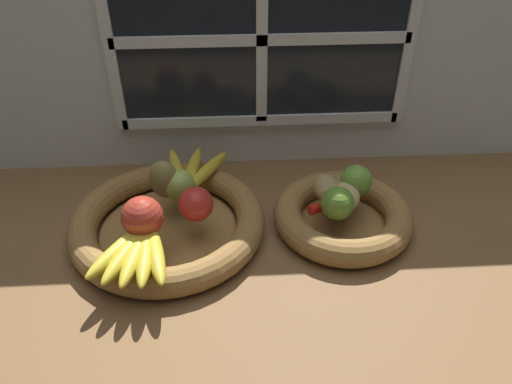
# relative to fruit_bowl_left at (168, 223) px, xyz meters

# --- Properties ---
(ground_plane) EXTENTS (1.40, 0.90, 0.03)m
(ground_plane) POSITION_rel_fruit_bowl_left_xyz_m (0.21, -0.02, -0.04)
(ground_plane) COLOR brown
(back_wall) EXTENTS (1.40, 0.05, 0.55)m
(back_wall) POSITION_rel_fruit_bowl_left_xyz_m (0.21, 0.27, 0.25)
(back_wall) COLOR silver
(back_wall) RESTS_ON ground_plane
(fruit_bowl_left) EXTENTS (0.39, 0.39, 0.06)m
(fruit_bowl_left) POSITION_rel_fruit_bowl_left_xyz_m (0.00, 0.00, 0.00)
(fruit_bowl_left) COLOR olive
(fruit_bowl_left) RESTS_ON ground_plane
(fruit_bowl_right) EXTENTS (0.28, 0.28, 0.06)m
(fruit_bowl_right) POSITION_rel_fruit_bowl_left_xyz_m (0.36, 0.00, 0.00)
(fruit_bowl_right) COLOR olive
(fruit_bowl_right) RESTS_ON ground_plane
(apple_green_back) EXTENTS (0.06, 0.06, 0.06)m
(apple_green_back) POSITION_rel_fruit_bowl_left_xyz_m (0.03, 0.05, 0.06)
(apple_green_back) COLOR #99B74C
(apple_green_back) RESTS_ON fruit_bowl_left
(apple_red_front) EXTENTS (0.08, 0.08, 0.08)m
(apple_red_front) POSITION_rel_fruit_bowl_left_xyz_m (-0.03, -0.06, 0.07)
(apple_red_front) COLOR #B73828
(apple_red_front) RESTS_ON fruit_bowl_left
(apple_red_right) EXTENTS (0.07, 0.07, 0.07)m
(apple_red_right) POSITION_rel_fruit_bowl_left_xyz_m (0.06, -0.02, 0.06)
(apple_red_right) COLOR red
(apple_red_right) RESTS_ON fruit_bowl_left
(pear_brown) EXTENTS (0.08, 0.07, 0.08)m
(pear_brown) POSITION_rel_fruit_bowl_left_xyz_m (-0.00, 0.05, 0.07)
(pear_brown) COLOR olive
(pear_brown) RESTS_ON fruit_bowl_left
(banana_bunch_front) EXTENTS (0.15, 0.18, 0.03)m
(banana_bunch_front) POSITION_rel_fruit_bowl_left_xyz_m (-0.04, -0.13, 0.04)
(banana_bunch_front) COLOR yellow
(banana_bunch_front) RESTS_ON fruit_bowl_left
(banana_bunch_back) EXTENTS (0.15, 0.18, 0.03)m
(banana_bunch_back) POSITION_rel_fruit_bowl_left_xyz_m (0.05, 0.12, 0.04)
(banana_bunch_back) COLOR gold
(banana_bunch_back) RESTS_ON fruit_bowl_left
(potato_back) EXTENTS (0.06, 0.06, 0.04)m
(potato_back) POSITION_rel_fruit_bowl_left_xyz_m (0.38, 0.04, 0.05)
(potato_back) COLOR tan
(potato_back) RESTS_ON fruit_bowl_right
(potato_oblong) EXTENTS (0.06, 0.08, 0.05)m
(potato_oblong) POSITION_rel_fruit_bowl_left_xyz_m (0.32, 0.03, 0.05)
(potato_oblong) COLOR #A38451
(potato_oblong) RESTS_ON fruit_bowl_right
(potato_large) EXTENTS (0.06, 0.08, 0.04)m
(potato_large) POSITION_rel_fruit_bowl_left_xyz_m (0.36, 0.00, 0.05)
(potato_large) COLOR tan
(potato_large) RESTS_ON fruit_bowl_right
(lime_near) EXTENTS (0.07, 0.07, 0.07)m
(lime_near) POSITION_rel_fruit_bowl_left_xyz_m (0.33, -0.04, 0.06)
(lime_near) COLOR olive
(lime_near) RESTS_ON fruit_bowl_right
(lime_far) EXTENTS (0.07, 0.07, 0.07)m
(lime_far) POSITION_rel_fruit_bowl_left_xyz_m (0.39, 0.04, 0.06)
(lime_far) COLOR #6B9E33
(lime_far) RESTS_ON fruit_bowl_right
(chili_pepper) EXTENTS (0.12, 0.06, 0.02)m
(chili_pepper) POSITION_rel_fruit_bowl_left_xyz_m (0.34, -0.01, 0.04)
(chili_pepper) COLOR red
(chili_pepper) RESTS_ON fruit_bowl_right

